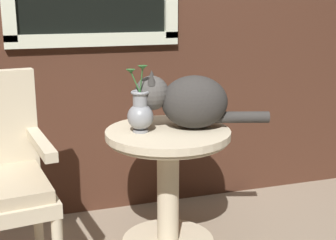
% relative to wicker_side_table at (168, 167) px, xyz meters
% --- Properties ---
extents(wicker_side_table, '(0.60, 0.60, 0.61)m').
position_rel_wicker_side_table_xyz_m(wicker_side_table, '(0.00, 0.00, 0.00)').
color(wicker_side_table, beige).
rests_on(wicker_side_table, ground_plane).
extents(cat, '(0.64, 0.34, 0.28)m').
position_rel_wicker_side_table_xyz_m(cat, '(0.11, 0.01, 0.32)').
color(cat, '#33302D').
rests_on(cat, wicker_side_table).
extents(pewter_vase_with_ivy, '(0.12, 0.12, 0.32)m').
position_rel_wicker_side_table_xyz_m(pewter_vase_with_ivy, '(-0.13, 0.01, 0.28)').
color(pewter_vase_with_ivy, gray).
rests_on(pewter_vase_with_ivy, wicker_side_table).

